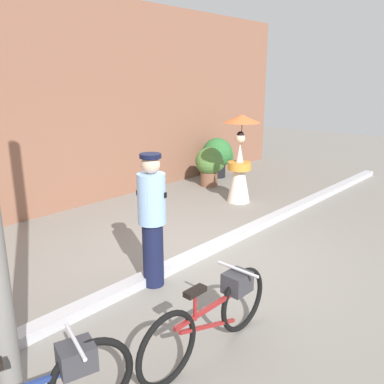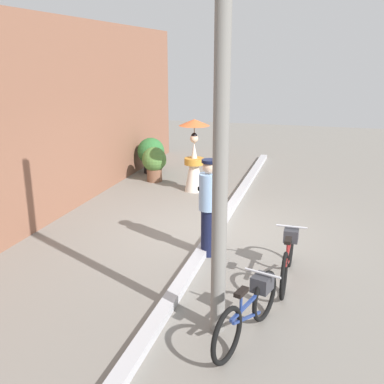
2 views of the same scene
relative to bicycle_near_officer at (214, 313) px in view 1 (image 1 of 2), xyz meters
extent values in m
plane|color=gray|center=(1.47, 1.48, -0.40)|extent=(30.00, 30.00, 0.00)
cube|color=brown|center=(1.47, 5.06, 1.65)|extent=(14.00, 0.40, 4.09)
cube|color=#B2B2B7|center=(1.47, 1.48, -0.34)|extent=(14.00, 0.20, 0.12)
torus|color=black|center=(0.46, -0.01, -0.06)|extent=(0.68, 0.06, 0.68)
torus|color=black|center=(-0.61, 0.01, -0.06)|extent=(0.68, 0.06, 0.68)
cube|color=maroon|center=(-0.08, 0.00, 0.09)|extent=(0.90, 0.05, 0.04)
cube|color=maroon|center=(-0.08, 0.00, -0.10)|extent=(0.78, 0.04, 0.28)
cylinder|color=maroon|center=(-0.27, 0.00, 0.20)|extent=(0.03, 0.03, 0.28)
cube|color=black|center=(-0.27, 0.00, 0.34)|extent=(0.22, 0.09, 0.05)
cylinder|color=silver|center=(0.35, 0.00, 0.33)|extent=(0.04, 0.48, 0.03)
cube|color=#333338|center=(0.35, 0.00, 0.19)|extent=(0.26, 0.22, 0.20)
torus|color=black|center=(-1.22, 0.20, -0.06)|extent=(0.66, 0.25, 0.67)
cylinder|color=silver|center=(-1.32, 0.22, 0.31)|extent=(0.16, 0.47, 0.03)
cube|color=#333338|center=(-1.32, 0.22, 0.17)|extent=(0.31, 0.28, 0.20)
cylinder|color=#141938|center=(0.49, 1.38, 0.02)|extent=(0.26, 0.26, 0.82)
cylinder|color=#8CB2E0|center=(0.49, 1.38, 0.74)|extent=(0.34, 0.34, 0.62)
sphere|color=#D8B293|center=(0.49, 1.38, 1.16)|extent=(0.22, 0.22, 0.22)
cylinder|color=black|center=(0.49, 1.38, 1.26)|extent=(0.26, 0.26, 0.05)
cube|color=black|center=(0.49, 1.38, 0.80)|extent=(0.19, 0.36, 0.06)
cone|color=silver|center=(4.13, 2.68, 0.22)|extent=(0.48, 0.48, 1.24)
cylinder|color=#C1842D|center=(4.13, 2.68, 0.37)|extent=(0.49, 0.49, 0.16)
sphere|color=beige|center=(4.13, 2.68, 0.95)|extent=(0.20, 0.20, 0.20)
sphere|color=black|center=(4.13, 2.68, 1.02)|extent=(0.15, 0.15, 0.15)
cylinder|color=olive|center=(4.19, 2.69, 1.06)|extent=(0.02, 0.02, 0.55)
cone|color=orange|center=(4.19, 2.69, 1.34)|extent=(0.76, 0.76, 0.16)
cylinder|color=brown|center=(4.72, 3.98, -0.22)|extent=(0.41, 0.41, 0.35)
sphere|color=#4C7A38|center=(4.72, 3.98, 0.22)|extent=(0.67, 0.67, 0.67)
sphere|color=#4C7A38|center=(4.88, 3.88, 0.13)|extent=(0.37, 0.37, 0.37)
cylinder|color=black|center=(5.56, 4.40, -0.23)|extent=(0.43, 0.43, 0.33)
sphere|color=#2D6B33|center=(5.56, 4.40, 0.25)|extent=(0.78, 0.78, 0.78)
sphere|color=#2D6B33|center=(5.76, 4.28, 0.15)|extent=(0.43, 0.43, 0.43)
camera|label=1|loc=(-2.62, -2.08, 2.13)|focal=37.83mm
camera|label=2|loc=(-6.39, -0.35, 2.88)|focal=41.93mm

